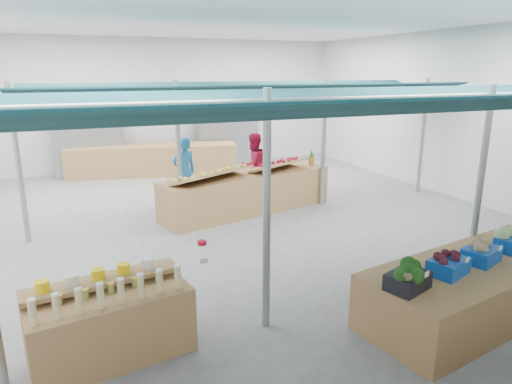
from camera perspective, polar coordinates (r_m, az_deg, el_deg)
floor at (r=9.87m, az=-2.91°, el=-3.88°), size 13.00×13.00×0.00m
hall at (r=10.72m, az=-5.79°, el=12.01°), size 13.00×13.00×13.00m
pole_grid at (r=8.17m, az=6.13°, el=5.20°), size 10.00×4.60×3.00m
awnings at (r=8.06m, az=6.33°, el=12.00°), size 9.50×7.08×0.30m
back_shelving_left at (r=14.97m, az=-20.15°, el=5.67°), size 2.00×0.50×2.00m
back_shelving_right at (r=15.82m, az=-3.58°, el=7.01°), size 2.00×0.50×2.00m
bottle_shelf at (r=5.63m, az=-17.74°, el=-15.17°), size 1.85×1.30×1.06m
veg_counter at (r=7.07m, az=26.80°, el=-10.19°), size 3.99×1.89×0.74m
fruit_counter at (r=10.54m, az=-1.05°, el=-0.10°), size 4.27×1.91×0.89m
far_counter at (r=14.69m, az=-12.73°, el=3.94°), size 5.28×2.11×0.93m
crate_stack at (r=8.04m, az=28.82°, el=-8.24°), size 0.53×0.44×0.55m
vendor_left at (r=11.11m, az=-8.94°, el=2.56°), size 0.68×0.53×1.66m
vendor_right at (r=11.66m, az=-0.33°, el=3.33°), size 0.93×0.80×1.66m
crate_broccoli at (r=5.59m, az=18.47°, el=-9.96°), size 0.59×0.49×0.35m
crate_beets at (r=6.16m, az=22.92°, el=-8.29°), size 0.59×0.49×0.29m
crate_celeriac at (r=6.71m, az=26.37°, el=-6.69°), size 0.59×0.49×0.31m
sparrow at (r=5.36m, az=18.45°, el=-10.02°), size 0.12×0.09×0.11m
pole_ribbon at (r=5.78m, az=-6.74°, el=-6.53°), size 0.12×0.12×0.28m
apple_heap_yellow at (r=9.79m, az=-5.49°, el=2.35°), size 2.01×1.47×0.27m
apple_heap_red at (r=10.82m, az=2.89°, el=3.60°), size 1.65×1.29×0.27m
pineapple at (r=11.48m, az=6.95°, el=4.26°), size 0.14×0.14×0.39m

